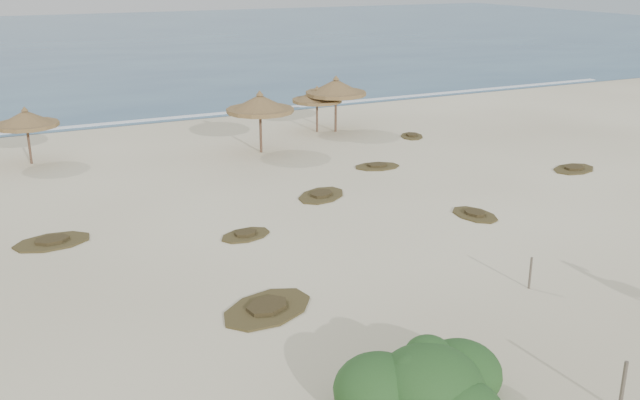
# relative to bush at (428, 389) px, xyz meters

# --- Properties ---
(ground) EXTENTS (160.00, 160.00, 0.00)m
(ground) POSITION_rel_bush_xyz_m (1.76, 5.09, -0.55)
(ground) COLOR #F7EECB
(ground) RESTS_ON ground
(ocean) EXTENTS (200.00, 100.00, 0.01)m
(ocean) POSITION_rel_bush_xyz_m (1.76, 80.09, -0.54)
(ocean) COLOR navy
(ocean) RESTS_ON ground
(foam_line) EXTENTS (70.00, 0.60, 0.01)m
(foam_line) POSITION_rel_bush_xyz_m (1.76, 31.09, -0.54)
(foam_line) COLOR white
(foam_line) RESTS_ON ground
(palapa_2) EXTENTS (3.07, 3.07, 2.65)m
(palapa_2) POSITION_rel_bush_xyz_m (-5.51, 23.91, 1.51)
(palapa_2) COLOR brown
(palapa_2) RESTS_ON ground
(palapa_3) EXTENTS (3.71, 3.71, 3.02)m
(palapa_3) POSITION_rel_bush_xyz_m (4.73, 21.23, 1.80)
(palapa_3) COLOR brown
(palapa_3) RESTS_ON ground
(palapa_4) EXTENTS (4.20, 4.20, 3.06)m
(palapa_4) POSITION_rel_bush_xyz_m (10.05, 23.67, 1.83)
(palapa_4) COLOR brown
(palapa_4) RESTS_ON ground
(palapa_5) EXTENTS (3.49, 3.49, 2.52)m
(palapa_5) POSITION_rel_bush_xyz_m (9.11, 24.05, 1.41)
(palapa_5) COLOR brown
(palapa_5) RESTS_ON ground
(fence_post_near) EXTENTS (0.09, 0.09, 1.16)m
(fence_post_near) POSITION_rel_bush_xyz_m (3.56, -1.70, 0.03)
(fence_post_near) COLOR brown
(fence_post_near) RESTS_ON ground
(fence_post_far) EXTENTS (0.09, 0.09, 0.95)m
(fence_post_far) POSITION_rel_bush_xyz_m (5.90, 3.63, -0.08)
(fence_post_far) COLOR brown
(fence_post_far) RESTS_ON ground
(bush) EXTENTS (3.73, 3.29, 1.67)m
(bush) POSITION_rel_bush_xyz_m (0.00, 0.00, 0.00)
(bush) COLOR #275223
(bush) RESTS_ON ground
(scrub_1) EXTENTS (2.66, 1.88, 0.16)m
(scrub_1) POSITION_rel_bush_xyz_m (-5.80, 13.18, -0.50)
(scrub_1) COLOR #4E4422
(scrub_1) RESTS_ON ground
(scrub_2) EXTENTS (2.10, 1.66, 0.16)m
(scrub_2) POSITION_rel_bush_xyz_m (0.13, 10.98, -0.50)
(scrub_2) COLOR #4E4422
(scrub_2) RESTS_ON ground
(scrub_3) EXTENTS (2.86, 2.66, 0.16)m
(scrub_3) POSITION_rel_bush_xyz_m (4.32, 13.74, -0.50)
(scrub_3) COLOR #4E4422
(scrub_3) RESTS_ON ground
(scrub_4) EXTENTS (1.44, 2.09, 0.16)m
(scrub_4) POSITION_rel_bush_xyz_m (8.34, 9.26, -0.50)
(scrub_4) COLOR #4E4422
(scrub_4) RESTS_ON ground
(scrub_5) EXTENTS (2.54, 1.96, 0.16)m
(scrub_5) POSITION_rel_bush_xyz_m (16.10, 12.24, -0.50)
(scrub_5) COLOR #4E4422
(scrub_5) RESTS_ON ground
(scrub_7) EXTENTS (2.29, 1.69, 0.16)m
(scrub_7) POSITION_rel_bush_xyz_m (8.44, 16.45, -0.50)
(scrub_7) COLOR #4E4422
(scrub_7) RESTS_ON ground
(scrub_9) EXTENTS (3.36, 2.90, 0.16)m
(scrub_9) POSITION_rel_bush_xyz_m (-1.23, 5.66, -0.50)
(scrub_9) COLOR #4E4422
(scrub_9) RESTS_ON ground
(scrub_10) EXTENTS (1.86, 2.12, 0.16)m
(scrub_10) POSITION_rel_bush_xyz_m (13.11, 20.79, -0.50)
(scrub_10) COLOR #4E4422
(scrub_10) RESTS_ON ground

